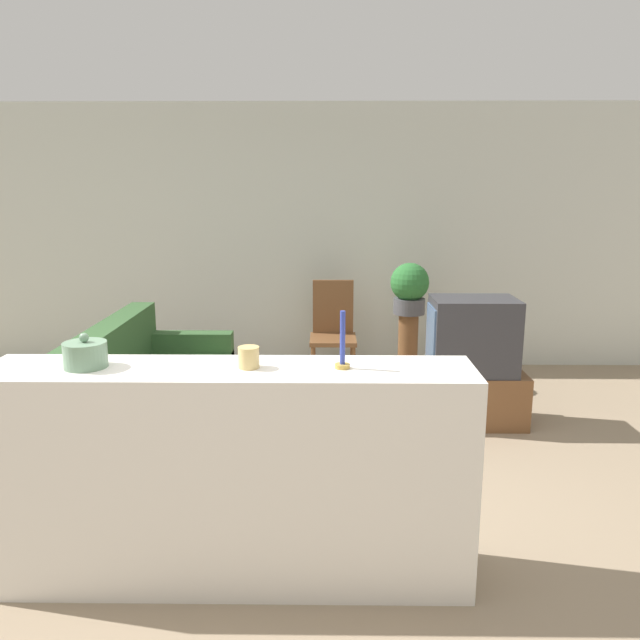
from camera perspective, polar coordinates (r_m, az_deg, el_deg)
ground_plane at (r=3.63m, az=-7.00°, el=-19.33°), size 14.00×14.00×0.00m
wall_back at (r=6.53m, az=-3.32°, el=7.49°), size 9.00×0.06×2.70m
couch at (r=4.86m, az=-15.22°, el=-7.20°), size 0.88×1.88×0.89m
tv_stand at (r=5.22m, az=13.53°, el=-6.86°), size 0.85×0.48×0.43m
television at (r=5.08m, az=13.75°, el=-1.38°), size 0.67×0.46×0.60m
wooden_chair at (r=6.02m, az=1.20°, el=-0.75°), size 0.44×0.44×0.99m
plant_stand at (r=6.02m, az=8.02°, el=-2.69°), size 0.19×0.19×0.70m
potted_plant at (r=5.90m, az=8.19°, el=2.98°), size 0.36×0.36×0.48m
foreground_counter at (r=3.10m, az=-8.05°, el=-13.89°), size 2.28×0.44×1.07m
decorative_bowl at (r=3.06m, az=-20.66°, el=-2.97°), size 0.20×0.20×0.16m
candle_jar at (r=2.88m, az=-6.53°, el=-3.41°), size 0.10×0.10×0.10m
candlestick at (r=2.85m, az=2.07°, el=-2.69°), size 0.07×0.07×0.27m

